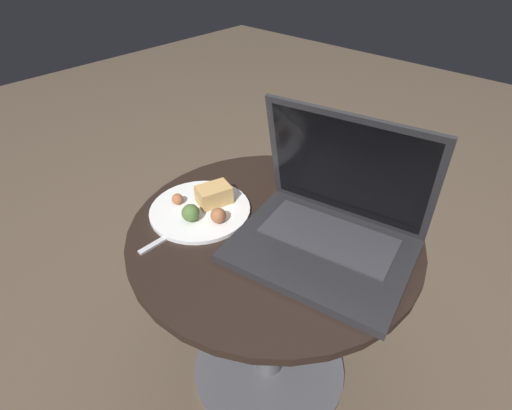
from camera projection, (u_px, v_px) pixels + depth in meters
The scene contains 7 objects.
ground_plane at pixel (269, 367), 1.17m from camera, with size 6.00×6.00×0.00m, color brown.
table at pixel (272, 286), 0.96m from camera, with size 0.62×0.62×0.53m.
napkin at pixel (193, 211), 0.90m from camera, with size 0.17×0.14×0.00m.
laptop at pixel (330, 223), 0.78m from camera, with size 0.38×0.32×0.27m.
beer_glass at pixel (293, 149), 0.92m from camera, with size 0.07×0.07×0.20m.
snack_plate at pixel (203, 207), 0.89m from camera, with size 0.22×0.22×0.05m.
fork at pixel (182, 228), 0.85m from camera, with size 0.03×0.18×0.00m.
Camera 1 is at (0.41, -0.51, 1.08)m, focal length 28.00 mm.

